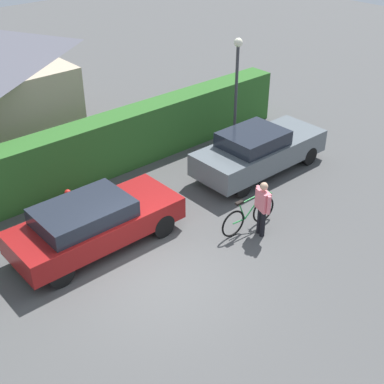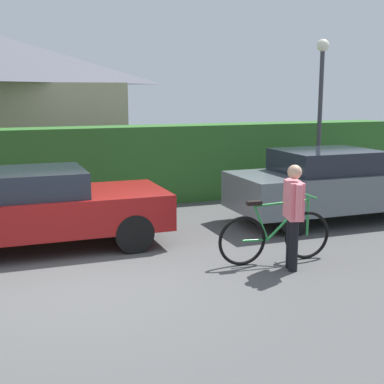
{
  "view_description": "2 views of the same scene",
  "coord_description": "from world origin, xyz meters",
  "px_view_note": "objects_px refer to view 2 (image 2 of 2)",
  "views": [
    {
      "loc": [
        -5.66,
        -7.6,
        8.01
      ],
      "look_at": [
        1.86,
        0.97,
        1.12
      ],
      "focal_mm": 49.41,
      "sensor_mm": 36.0,
      "label": 1
    },
    {
      "loc": [
        -0.94,
        -6.85,
        2.56
      ],
      "look_at": [
        1.95,
        0.89,
        0.99
      ],
      "focal_mm": 49.95,
      "sensor_mm": 36.0,
      "label": 2
    }
  ],
  "objects_px": {
    "parked_car_far": "(337,184)",
    "bicycle": "(275,236)",
    "person_rider": "(293,210)",
    "fire_hydrant": "(37,204)",
    "parked_car_near": "(30,207)",
    "street_lamp": "(321,96)"
  },
  "relations": [
    {
      "from": "parked_car_far",
      "to": "bicycle",
      "type": "bearing_deg",
      "value": -141.7
    },
    {
      "from": "bicycle",
      "to": "person_rider",
      "type": "height_order",
      "value": "person_rider"
    },
    {
      "from": "bicycle",
      "to": "fire_hydrant",
      "type": "xyz_separation_m",
      "value": [
        -3.19,
        3.63,
        0.0
      ]
    },
    {
      "from": "bicycle",
      "to": "person_rider",
      "type": "relative_size",
      "value": 1.19
    },
    {
      "from": "parked_car_near",
      "to": "fire_hydrant",
      "type": "relative_size",
      "value": 5.32
    },
    {
      "from": "person_rider",
      "to": "fire_hydrant",
      "type": "xyz_separation_m",
      "value": [
        -3.24,
        4.01,
        -0.47
      ]
    },
    {
      "from": "parked_car_far",
      "to": "person_rider",
      "type": "distance_m",
      "value": 3.41
    },
    {
      "from": "person_rider",
      "to": "parked_car_near",
      "type": "bearing_deg",
      "value": 145.7
    },
    {
      "from": "bicycle",
      "to": "street_lamp",
      "type": "bearing_deg",
      "value": 49.3
    },
    {
      "from": "person_rider",
      "to": "fire_hydrant",
      "type": "relative_size",
      "value": 1.9
    },
    {
      "from": "street_lamp",
      "to": "bicycle",
      "type": "bearing_deg",
      "value": -130.7
    },
    {
      "from": "person_rider",
      "to": "fire_hydrant",
      "type": "distance_m",
      "value": 5.18
    },
    {
      "from": "parked_car_far",
      "to": "parked_car_near",
      "type": "bearing_deg",
      "value": 180.0
    },
    {
      "from": "parked_car_far",
      "to": "fire_hydrant",
      "type": "xyz_separation_m",
      "value": [
        -5.69,
        1.65,
        -0.32
      ]
    },
    {
      "from": "parked_car_near",
      "to": "parked_car_far",
      "type": "bearing_deg",
      "value": -0.0
    },
    {
      "from": "person_rider",
      "to": "fire_hydrant",
      "type": "bearing_deg",
      "value": 128.94
    },
    {
      "from": "parked_car_far",
      "to": "person_rider",
      "type": "height_order",
      "value": "person_rider"
    },
    {
      "from": "bicycle",
      "to": "street_lamp",
      "type": "xyz_separation_m",
      "value": [
        3.16,
        3.68,
        2.03
      ]
    },
    {
      "from": "bicycle",
      "to": "person_rider",
      "type": "xyz_separation_m",
      "value": [
        0.06,
        -0.39,
        0.47
      ]
    },
    {
      "from": "person_rider",
      "to": "street_lamp",
      "type": "height_order",
      "value": "street_lamp"
    },
    {
      "from": "parked_car_near",
      "to": "bicycle",
      "type": "xyz_separation_m",
      "value": [
        3.41,
        -1.98,
        -0.3
      ]
    },
    {
      "from": "parked_car_far",
      "to": "street_lamp",
      "type": "relative_size",
      "value": 1.2
    }
  ]
}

